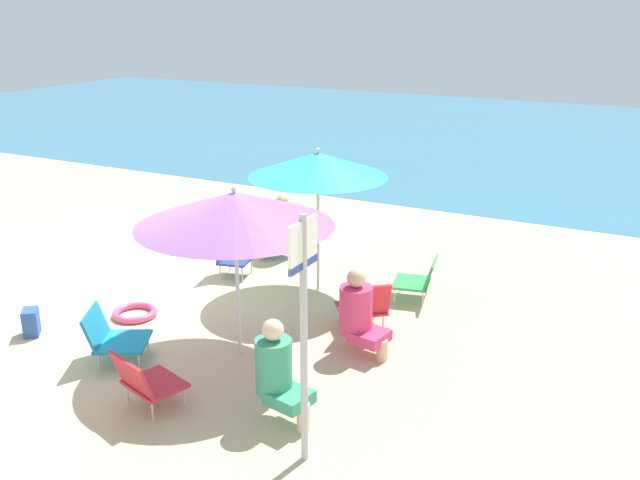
% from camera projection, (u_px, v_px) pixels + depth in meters
% --- Properties ---
extents(ground_plane, '(40.00, 40.00, 0.00)m').
position_uv_depth(ground_plane, '(153.00, 311.00, 8.66)').
color(ground_plane, '#D3BC8C').
extents(sea_water, '(40.00, 16.00, 0.01)m').
position_uv_depth(sea_water, '(468.00, 134.00, 20.30)').
color(sea_water, teal).
rests_on(sea_water, ground_plane).
extents(umbrella_purple, '(2.04, 2.04, 1.86)m').
position_uv_depth(umbrella_purple, '(234.00, 209.00, 7.11)').
color(umbrella_purple, silver).
rests_on(umbrella_purple, ground_plane).
extents(umbrella_teal, '(1.76, 1.76, 1.90)m').
position_uv_depth(umbrella_teal, '(318.00, 165.00, 8.76)').
color(umbrella_teal, silver).
rests_on(umbrella_teal, ground_plane).
extents(beach_chair_a, '(0.61, 0.62, 0.56)m').
position_uv_depth(beach_chair_a, '(419.00, 278.00, 8.89)').
color(beach_chair_a, '#33934C').
rests_on(beach_chair_a, ground_plane).
extents(beach_chair_b, '(0.79, 0.76, 0.57)m').
position_uv_depth(beach_chair_b, '(112.00, 336.00, 7.39)').
color(beach_chair_b, teal).
rests_on(beach_chair_b, ground_plane).
extents(beach_chair_c, '(0.57, 0.54, 0.57)m').
position_uv_depth(beach_chair_c, '(229.00, 255.00, 9.67)').
color(beach_chair_c, navy).
rests_on(beach_chair_c, ground_plane).
extents(beach_chair_d, '(0.77, 0.77, 0.64)m').
position_uv_depth(beach_chair_d, '(364.00, 305.00, 8.04)').
color(beach_chair_d, red).
rests_on(beach_chair_d, ground_plane).
extents(beach_chair_e, '(0.67, 0.66, 0.58)m').
position_uv_depth(beach_chair_e, '(145.00, 380.00, 6.48)').
color(beach_chair_e, red).
rests_on(beach_chair_e, ground_plane).
extents(person_a, '(0.56, 0.40, 0.98)m').
position_uv_depth(person_a, '(278.00, 370.00, 6.25)').
color(person_a, '#389970').
rests_on(person_a, ground_plane).
extents(person_b, '(0.57, 0.41, 0.96)m').
position_uv_depth(person_b, '(359.00, 312.00, 7.49)').
color(person_b, '#DB3866').
rests_on(person_b, ground_plane).
extents(person_c, '(0.53, 0.57, 0.93)m').
position_uv_depth(person_c, '(280.00, 228.00, 10.36)').
color(person_c, '#2D519E').
rests_on(person_c, ground_plane).
extents(warning_sign, '(0.06, 0.40, 2.13)m').
position_uv_depth(warning_sign, '(304.00, 310.00, 5.43)').
color(warning_sign, '#ADADB2').
rests_on(warning_sign, ground_plane).
extents(swim_ring, '(0.54, 0.54, 0.08)m').
position_uv_depth(swim_ring, '(135.00, 313.00, 8.51)').
color(swim_ring, '#E54C7F').
rests_on(swim_ring, ground_plane).
extents(beach_bag, '(0.27, 0.28, 0.31)m').
position_uv_depth(beach_bag, '(31.00, 322.00, 7.99)').
color(beach_bag, '#2D519E').
rests_on(beach_bag, ground_plane).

